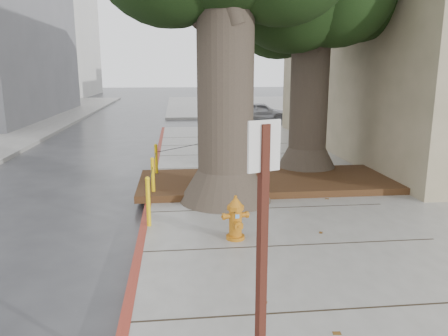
# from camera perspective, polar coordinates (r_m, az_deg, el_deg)

# --- Properties ---
(ground) EXTENTS (140.00, 140.00, 0.00)m
(ground) POSITION_cam_1_polar(r_m,az_deg,el_deg) (7.37, 4.95, -11.27)
(ground) COLOR #28282B
(ground) RESTS_ON ground
(sidewalk_far) EXTENTS (16.00, 20.00, 0.15)m
(sidewalk_far) POSITION_cam_1_polar(r_m,az_deg,el_deg) (37.45, 5.10, 8.23)
(sidewalk_far) COLOR slate
(sidewalk_far) RESTS_ON ground
(curb_red) EXTENTS (0.14, 26.00, 0.16)m
(curb_red) POSITION_cam_1_polar(r_m,az_deg,el_deg) (9.58, -9.89, -5.20)
(curb_red) COLOR maroon
(curb_red) RESTS_ON ground
(planter_bed) EXTENTS (6.40, 2.60, 0.16)m
(planter_bed) POSITION_cam_1_polar(r_m,az_deg,el_deg) (11.09, 5.65, -1.75)
(planter_bed) COLOR black
(planter_bed) RESTS_ON sidewalk_main
(building_far_white) EXTENTS (12.00, 18.00, 15.00)m
(building_far_white) POSITION_cam_1_polar(r_m,az_deg,el_deg) (54.11, -24.13, 16.46)
(building_far_white) COLOR silver
(building_far_white) RESTS_ON ground
(building_side_white) EXTENTS (10.00, 10.00, 9.00)m
(building_side_white) POSITION_cam_1_polar(r_m,az_deg,el_deg) (36.96, 22.43, 14.16)
(building_side_white) COLOR silver
(building_side_white) RESTS_ON ground
(building_side_grey) EXTENTS (12.00, 14.00, 12.00)m
(building_side_grey) POSITION_cam_1_polar(r_m,az_deg,el_deg) (45.22, 25.81, 15.34)
(building_side_grey) COLOR slate
(building_side_grey) RESTS_ON ground
(bollard_ring) EXTENTS (3.79, 5.39, 0.95)m
(bollard_ring) POSITION_cam_1_polar(r_m,az_deg,el_deg) (11.23, -3.66, 0.74)
(bollard_ring) COLOR yellow
(bollard_ring) RESTS_ON sidewalk_main
(fire_hydrant) EXTENTS (0.41, 0.38, 0.77)m
(fire_hydrant) POSITION_cam_1_polar(r_m,az_deg,el_deg) (7.47, 1.52, -6.56)
(fire_hydrant) COLOR #BF6E13
(fire_hydrant) RESTS_ON sidewalk_main
(signpost) EXTENTS (0.24, 0.11, 2.52)m
(signpost) POSITION_cam_1_polar(r_m,az_deg,el_deg) (3.22, 4.93, -13.49)
(signpost) COLOR #471911
(signpost) RESTS_ON sidewalk_main
(car_silver) EXTENTS (3.36, 1.72, 1.09)m
(car_silver) POSITION_cam_1_polar(r_m,az_deg,el_deg) (26.37, 4.87, 7.38)
(car_silver) COLOR #9B9CA0
(car_silver) RESTS_ON ground
(car_red) EXTENTS (3.62, 1.54, 1.16)m
(car_red) POSITION_cam_1_polar(r_m,az_deg,el_deg) (27.61, 15.76, 7.26)
(car_red) COLOR maroon
(car_red) RESTS_ON ground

